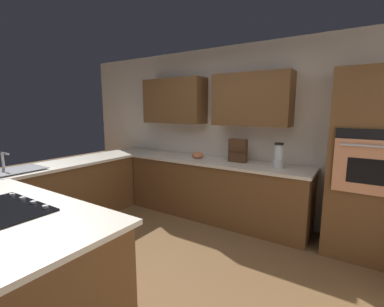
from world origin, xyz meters
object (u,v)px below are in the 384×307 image
Objects in this scene: blender at (278,157)px; mixing_bowl at (198,155)px; spice_rack at (238,151)px; sink_unit at (11,170)px; wall_oven at (370,166)px.

blender reaches higher than mixing_bowl.
blender is 1.76× the size of mixing_bowl.
blender is at bearing 174.68° from spice_rack.
sink_unit is 3.37m from blender.
mixing_bowl is at bearing -0.72° from wall_oven.
wall_oven is 2.99× the size of sink_unit.
mixing_bowl is (2.25, -0.03, -0.10)m from wall_oven.
sink_unit reaches higher than mixing_bowl.
wall_oven is 4.20m from sink_unit.
wall_oven is 1.00m from blender.
sink_unit is at bearing 55.12° from mixing_bowl.
sink_unit is at bearing 37.42° from blender.
wall_oven is 6.39× the size of blender.
wall_oven reaches higher than sink_unit.
blender is (-2.68, -2.05, 0.12)m from sink_unit.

